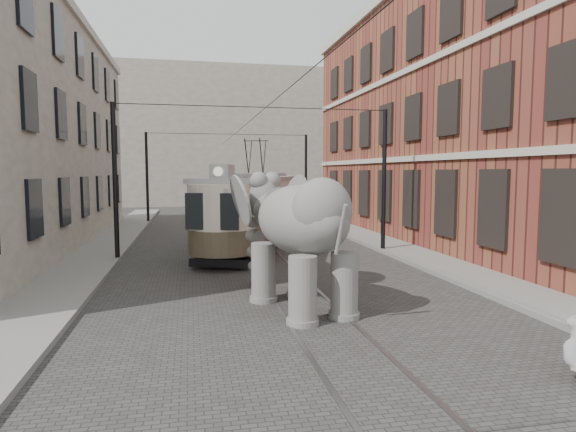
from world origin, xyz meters
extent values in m
plane|color=#3C3A38|center=(0.00, 0.00, 0.00)|extent=(120.00, 120.00, 0.00)
cube|color=slate|center=(6.00, 0.00, 0.07)|extent=(2.00, 60.00, 0.15)
cube|color=slate|center=(-6.50, 0.00, 0.07)|extent=(2.00, 60.00, 0.15)
cube|color=maroon|center=(11.00, 9.00, 6.00)|extent=(8.00, 26.00, 12.00)
cube|color=gray|center=(0.00, 40.00, 7.00)|extent=(28.00, 10.00, 14.00)
camera|label=1|loc=(-2.83, -13.15, 3.41)|focal=30.07mm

